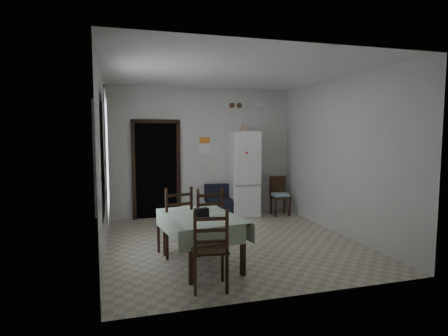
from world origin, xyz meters
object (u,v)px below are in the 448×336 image
at_px(navy_seat, 220,201).
at_px(dining_chair_far_left, 175,220).
at_px(corner_chair, 280,196).
at_px(dining_table, 201,240).
at_px(dining_chair_near_head, 209,248).
at_px(fridge, 244,174).
at_px(dining_chair_far_right, 206,219).

bearing_deg(navy_seat, dining_chair_far_left, -113.65).
distance_m(corner_chair, dining_table, 3.62).
distance_m(corner_chair, dining_chair_near_head, 4.32).
distance_m(fridge, dining_table, 3.36).
xyz_separation_m(fridge, navy_seat, (-0.57, 0.00, -0.61)).
relative_size(dining_table, dining_chair_far_right, 1.32).
distance_m(dining_table, dining_chair_far_left, 0.66).
height_order(corner_chair, dining_chair_far_left, dining_chair_far_left).
relative_size(dining_chair_far_right, dining_chair_near_head, 1.04).
distance_m(fridge, dining_chair_far_left, 3.03).
relative_size(navy_seat, dining_chair_far_right, 0.68).
relative_size(fridge, dining_table, 1.38).
bearing_deg(navy_seat, dining_chair_far_right, -103.32).
bearing_deg(dining_table, corner_chair, 39.05).
bearing_deg(dining_chair_far_right, dining_table, 64.51).
relative_size(corner_chair, dining_table, 0.63).
xyz_separation_m(navy_seat, corner_chair, (1.38, -0.22, 0.08)).
bearing_deg(dining_chair_far_left, dining_chair_far_right, 163.83).
height_order(dining_chair_far_left, dining_chair_near_head, dining_chair_far_left).
xyz_separation_m(dining_chair_far_left, dining_chair_far_right, (0.50, -0.04, -0.01)).
relative_size(corner_chair, dining_chair_far_right, 0.84).
height_order(dining_table, dining_chair_far_right, dining_chair_far_right).
bearing_deg(navy_seat, corner_chair, -1.61).
bearing_deg(fridge, dining_chair_near_head, -112.62).
relative_size(fridge, navy_seat, 2.69).
relative_size(dining_table, dining_chair_far_left, 1.30).
bearing_deg(fridge, corner_chair, -12.32).
bearing_deg(dining_chair_far_right, fridge, -126.16).
bearing_deg(corner_chair, dining_chair_far_left, -139.28).
height_order(dining_table, dining_chair_far_left, dining_chair_far_left).
bearing_deg(dining_table, dining_chair_far_left, 109.30).
xyz_separation_m(dining_table, dining_chair_near_head, (-0.09, -0.83, 0.14)).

